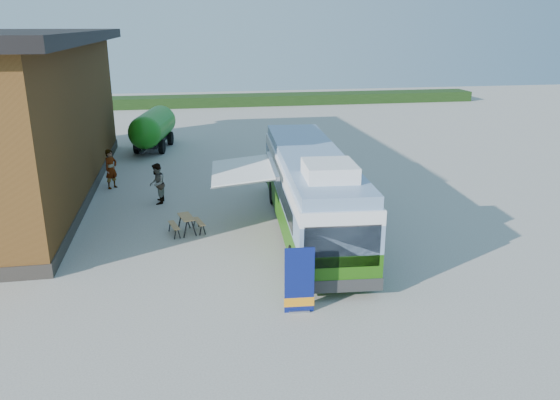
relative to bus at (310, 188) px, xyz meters
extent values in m
plane|color=#BCB7AD|center=(-2.63, -2.73, -1.75)|extent=(100.00, 100.00, 0.00)
cube|color=#332D28|center=(-13.13, 7.27, -1.50)|extent=(8.10, 20.10, 0.50)
cube|color=#264419|center=(5.37, 35.27, -1.25)|extent=(40.00, 3.00, 1.00)
cube|color=#336F12|center=(0.01, 0.07, -0.86)|extent=(3.34, 12.03, 1.09)
cube|color=#7692B8|center=(0.01, 0.07, 0.13)|extent=(3.34, 12.03, 0.89)
cube|color=black|center=(-1.18, 0.66, 0.13)|extent=(0.77, 9.88, 0.69)
cube|color=black|center=(1.27, 0.48, 0.13)|extent=(0.77, 9.88, 0.69)
cube|color=white|center=(0.01, 0.07, 0.80)|extent=(3.34, 12.03, 0.45)
cube|color=#7692B8|center=(0.01, 0.07, 1.22)|extent=(3.18, 11.82, 0.40)
cube|color=white|center=(-0.27, -3.68, 1.67)|extent=(1.71, 1.89, 0.50)
cube|color=black|center=(-0.43, -5.82, -0.02)|extent=(2.23, 0.22, 1.29)
cube|color=#2D2D2D|center=(-0.43, -5.77, -1.25)|extent=(2.53, 0.39, 0.40)
cube|color=#2D2D2D|center=(0.44, 5.92, -1.25)|extent=(2.53, 0.39, 0.40)
cylinder|color=black|center=(-1.40, -3.79, -1.25)|extent=(0.37, 1.01, 0.99)
cylinder|color=black|center=(0.83, -3.96, -1.25)|extent=(0.37, 1.01, 0.99)
cylinder|color=black|center=(-0.85, 3.61, -1.25)|extent=(0.37, 1.01, 0.99)
cylinder|color=black|center=(1.37, 3.45, -1.25)|extent=(0.37, 1.01, 0.99)
cube|color=white|center=(-2.59, 0.40, 0.90)|extent=(2.58, 3.87, 0.29)
cube|color=#A5A8AD|center=(-1.43, 0.31, 1.07)|extent=(0.44, 4.01, 0.15)
cylinder|color=#A5A8AD|center=(-2.70, -1.16, 0.80)|extent=(2.41, 0.23, 0.30)
cylinder|color=#A5A8AD|center=(-2.47, 1.95, 0.80)|extent=(2.41, 0.23, 0.30)
cube|color=navy|center=(-1.76, -6.24, -0.76)|extent=(0.84, 0.09, 1.97)
cube|color=orange|center=(-1.76, -6.24, -1.43)|extent=(0.86, 0.10, 0.28)
cube|color=#A5A8AD|center=(-1.76, -6.24, -1.72)|extent=(0.60, 0.22, 0.06)
cylinder|color=#A5A8AD|center=(-1.76, -6.22, -0.76)|extent=(0.03, 0.03, 1.97)
cube|color=tan|center=(-4.80, 0.53, -1.07)|extent=(0.70, 1.16, 0.04)
cube|color=tan|center=(-5.28, 0.41, -1.34)|extent=(0.48, 1.10, 0.03)
cube|color=tan|center=(-4.31, 0.65, -1.34)|extent=(0.48, 1.10, 0.03)
cube|color=black|center=(-4.84, 0.06, -1.42)|extent=(0.05, 0.05, 0.67)
cube|color=black|center=(-4.53, 0.14, -1.42)|extent=(0.05, 0.05, 0.67)
cube|color=black|center=(-5.06, 0.93, -1.42)|extent=(0.05, 0.05, 0.67)
cube|color=black|center=(-4.75, 1.01, -1.42)|extent=(0.05, 0.05, 0.67)
imported|color=#999999|center=(-8.33, 7.41, -0.77)|extent=(0.82, 0.85, 1.96)
imported|color=#999999|center=(-6.02, 4.52, -0.82)|extent=(0.79, 0.97, 1.86)
cylinder|color=#1B7D16|center=(-6.62, 16.14, -0.24)|extent=(2.80, 4.76, 2.01)
sphere|color=#1B7D16|center=(-7.03, 13.95, -0.24)|extent=(2.01, 2.01, 2.01)
sphere|color=#1B7D16|center=(-6.21, 18.33, -0.24)|extent=(2.01, 2.01, 2.01)
cube|color=black|center=(-6.62, 16.14, -1.14)|extent=(2.18, 4.85, 0.22)
cube|color=black|center=(-7.16, 13.29, -1.19)|extent=(0.38, 1.34, 0.11)
cylinder|color=black|center=(-7.64, 14.97, -1.30)|extent=(0.44, 0.93, 0.89)
cylinder|color=black|center=(-6.10, 14.68, -1.30)|extent=(0.44, 0.93, 0.89)
cylinder|color=black|center=(-7.14, 17.60, -1.30)|extent=(0.44, 0.93, 0.89)
cylinder|color=black|center=(-5.61, 17.31, -1.30)|extent=(0.44, 0.93, 0.89)
camera|label=1|loc=(-4.72, -19.68, 6.04)|focal=35.00mm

